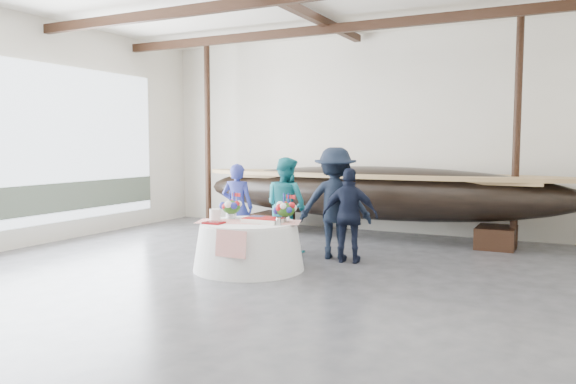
% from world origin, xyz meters
% --- Properties ---
extents(floor, '(10.00, 12.00, 0.01)m').
position_xyz_m(floor, '(0.00, 0.00, 0.00)').
color(floor, '#3D3D42').
rests_on(floor, ground).
extents(wall_back, '(10.00, 0.02, 4.50)m').
position_xyz_m(wall_back, '(0.00, 6.00, 2.25)').
color(wall_back, silver).
rests_on(wall_back, ground).
extents(pavilion_structure, '(9.80, 11.76, 4.50)m').
position_xyz_m(pavilion_structure, '(0.00, 0.84, 4.00)').
color(pavilion_structure, black).
rests_on(pavilion_structure, ground).
extents(open_bay, '(0.03, 7.00, 3.20)m').
position_xyz_m(open_bay, '(-4.95, 1.00, 1.83)').
color(open_bay, silver).
rests_on(open_bay, ground).
extents(longboat_display, '(8.17, 1.63, 1.53)m').
position_xyz_m(longboat_display, '(0.74, 4.96, 0.98)').
color(longboat_display, black).
rests_on(longboat_display, ground).
extents(banquet_table, '(1.78, 1.78, 0.76)m').
position_xyz_m(banquet_table, '(-0.14, 1.23, 0.38)').
color(banquet_table, silver).
rests_on(banquet_table, ground).
extents(tabletop_items, '(1.73, 1.08, 0.40)m').
position_xyz_m(tabletop_items, '(-0.11, 1.35, 0.91)').
color(tabletop_items, red).
rests_on(tabletop_items, banquet_table).
extents(guest_woman_blue, '(0.67, 0.52, 1.64)m').
position_xyz_m(guest_woman_blue, '(-1.14, 2.51, 0.82)').
color(guest_woman_blue, navy).
rests_on(guest_woman_blue, ground).
extents(guest_woman_teal, '(1.03, 0.92, 1.76)m').
position_xyz_m(guest_woman_teal, '(-0.22, 2.73, 0.88)').
color(guest_woman_teal, teal).
rests_on(guest_woman_teal, ground).
extents(guest_man_left, '(1.41, 1.06, 1.95)m').
position_xyz_m(guest_man_left, '(0.77, 2.66, 0.97)').
color(guest_man_left, black).
rests_on(guest_man_left, ground).
extents(guest_man_right, '(0.99, 0.54, 1.61)m').
position_xyz_m(guest_man_right, '(1.13, 2.44, 0.80)').
color(guest_man_right, black).
rests_on(guest_man_right, ground).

